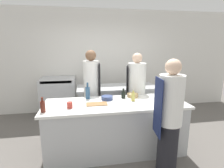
% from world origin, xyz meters
% --- Properties ---
extents(ground_plane, '(16.00, 16.00, 0.00)m').
position_xyz_m(ground_plane, '(0.00, 0.00, 0.00)').
color(ground_plane, '#605B56').
extents(wall_back, '(8.00, 0.06, 2.80)m').
position_xyz_m(wall_back, '(0.00, 2.13, 1.40)').
color(wall_back, silver).
rests_on(wall_back, ground_plane).
extents(prep_counter, '(2.40, 0.87, 0.88)m').
position_xyz_m(prep_counter, '(0.00, 0.00, 0.44)').
color(prep_counter, '#B7BABC').
rests_on(prep_counter, ground_plane).
extents(pass_counter, '(1.90, 0.73, 0.88)m').
position_xyz_m(pass_counter, '(0.27, 1.18, 0.44)').
color(pass_counter, '#B7BABC').
rests_on(pass_counter, ground_plane).
extents(oven_range, '(0.85, 0.69, 1.03)m').
position_xyz_m(oven_range, '(-1.16, 1.73, 0.51)').
color(oven_range, '#B7BABC').
rests_on(oven_range, ground_plane).
extents(chef_at_prep_near, '(0.36, 0.35, 1.67)m').
position_xyz_m(chef_at_prep_near, '(0.62, -0.70, 0.84)').
color(chef_at_prep_near, black).
rests_on(chef_at_prep_near, ground_plane).
extents(chef_at_stove, '(0.33, 0.32, 1.75)m').
position_xyz_m(chef_at_stove, '(-0.36, 0.75, 0.89)').
color(chef_at_stove, black).
rests_on(chef_at_stove, ground_plane).
extents(chef_at_pass_far, '(0.42, 0.41, 1.69)m').
position_xyz_m(chef_at_pass_far, '(0.55, 0.58, 0.85)').
color(chef_at_pass_far, black).
rests_on(chef_at_pass_far, ground_plane).
extents(bottle_olive_oil, '(0.08, 0.08, 0.30)m').
position_xyz_m(bottle_olive_oil, '(0.97, 0.26, 1.00)').
color(bottle_olive_oil, '#19471E').
rests_on(bottle_olive_oil, prep_counter).
extents(bottle_vinegar, '(0.07, 0.07, 0.23)m').
position_xyz_m(bottle_vinegar, '(-1.12, -0.25, 0.97)').
color(bottle_vinegar, '#5B2319').
rests_on(bottle_vinegar, prep_counter).
extents(bottle_wine, '(0.08, 0.08, 0.18)m').
position_xyz_m(bottle_wine, '(0.19, 0.24, 0.95)').
color(bottle_wine, black).
rests_on(bottle_wine, prep_counter).
extents(bottle_cooking_oil, '(0.08, 0.08, 0.30)m').
position_xyz_m(bottle_cooking_oil, '(-0.46, 0.31, 1.00)').
color(bottle_cooking_oil, '#2D5175').
rests_on(bottle_cooking_oil, prep_counter).
extents(bottle_sauce, '(0.06, 0.06, 0.18)m').
position_xyz_m(bottle_sauce, '(0.32, 0.04, 0.95)').
color(bottle_sauce, '#B2A84C').
rests_on(bottle_sauce, prep_counter).
extents(bowl_mixing_large, '(0.21, 0.21, 0.07)m').
position_xyz_m(bowl_mixing_large, '(0.39, 0.29, 0.91)').
color(bowl_mixing_large, tan).
rests_on(bowl_mixing_large, prep_counter).
extents(bowl_prep_small, '(0.21, 0.21, 0.07)m').
position_xyz_m(bowl_prep_small, '(-0.12, 0.19, 0.91)').
color(bowl_prep_small, navy).
rests_on(bowl_prep_small, prep_counter).
extents(cup, '(0.09, 0.09, 0.10)m').
position_xyz_m(cup, '(-0.75, -0.14, 0.93)').
color(cup, '#B2382D').
rests_on(cup, prep_counter).
extents(cutting_board, '(0.35, 0.19, 0.01)m').
position_xyz_m(cutting_board, '(-0.32, -0.03, 0.89)').
color(cutting_board, olive).
rests_on(cutting_board, prep_counter).
extents(stockpot, '(0.23, 0.23, 0.20)m').
position_xyz_m(stockpot, '(0.66, 1.25, 0.98)').
color(stockpot, '#B7BABC').
rests_on(stockpot, pass_counter).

